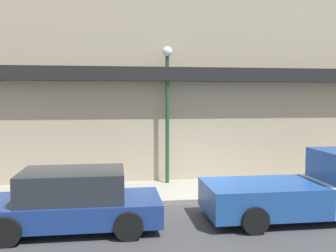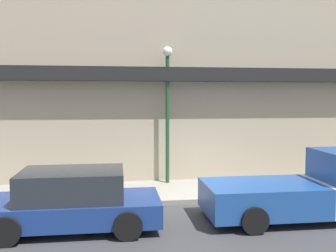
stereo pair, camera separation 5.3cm
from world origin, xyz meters
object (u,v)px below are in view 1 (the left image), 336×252
object	(u,v)px
pickup_truck	(311,189)
parked_car	(73,201)
fire_hydrant	(57,186)
street_lamp	(167,97)

from	to	relation	value
pickup_truck	parked_car	bearing A→B (deg)	179.48
pickup_truck	fire_hydrant	xyz separation A→B (m)	(-7.12, 2.51, -0.28)
street_lamp	parked_car	bearing A→B (deg)	-125.69
pickup_truck	fire_hydrant	bearing A→B (deg)	160.05
parked_car	street_lamp	world-z (taller)	street_lamp
street_lamp	fire_hydrant	bearing A→B (deg)	-157.00
pickup_truck	street_lamp	distance (m)	5.88
pickup_truck	street_lamp	size ratio (longest dim) A/B	1.03
pickup_truck	street_lamp	bearing A→B (deg)	129.16
parked_car	street_lamp	size ratio (longest dim) A/B	0.87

